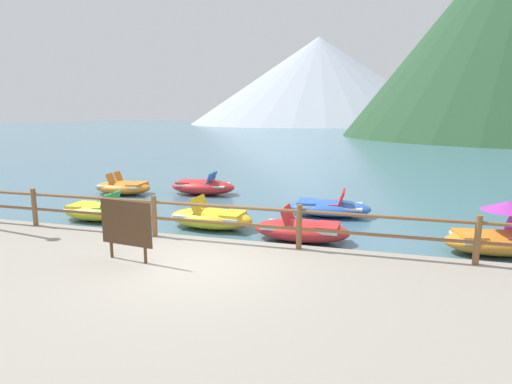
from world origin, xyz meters
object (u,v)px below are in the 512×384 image
pedal_boat_0 (302,230)px  pedal_boat_3 (123,187)px  pedal_boat_6 (500,237)px  pedal_boat_2 (329,207)px  sign_board (126,224)px  pedal_boat_7 (100,211)px  pedal_boat_1 (211,218)px  pedal_boat_5 (203,187)px

pedal_boat_0 → pedal_boat_3: 9.13m
pedal_boat_6 → pedal_boat_2: bearing=147.5°
sign_board → pedal_boat_7: 5.37m
pedal_boat_3 → pedal_boat_1: bearing=-35.5°
pedal_boat_0 → pedal_boat_3: bearing=151.7°
pedal_boat_7 → pedal_boat_2: bearing=20.7°
pedal_boat_6 → pedal_boat_3: bearing=162.1°
sign_board → pedal_boat_1: (0.10, 4.03, -0.83)m
pedal_boat_2 → pedal_boat_6: size_ratio=1.00×
pedal_boat_6 → pedal_boat_0: bearing=-176.9°
pedal_boat_5 → sign_board: bearing=-76.0°
sign_board → pedal_boat_6: bearing=27.2°
sign_board → pedal_boat_1: 4.12m
pedal_boat_1 → pedal_boat_3: bearing=144.5°
pedal_boat_0 → pedal_boat_1: (-2.68, 0.51, 0.01)m
pedal_boat_1 → pedal_boat_5: 5.18m
sign_board → pedal_boat_0: size_ratio=0.48×
pedal_boat_2 → pedal_boat_7: pedal_boat_7 is taller
sign_board → pedal_boat_3: size_ratio=0.50×
pedal_boat_5 → pedal_boat_1: bearing=-64.0°
pedal_boat_2 → pedal_boat_5: (-5.29, 2.22, 0.05)m
pedal_boat_1 → pedal_boat_0: bearing=-10.7°
sign_board → pedal_boat_3: bearing=123.8°
sign_board → pedal_boat_5: 9.00m
pedal_boat_6 → pedal_boat_7: bearing=179.0°
sign_board → pedal_boat_0: bearing=51.8°
pedal_boat_1 → pedal_boat_3: 6.58m
sign_board → pedal_boat_2: sign_board is taller
pedal_boat_1 → pedal_boat_7: 3.62m
pedal_boat_5 → pedal_boat_3: bearing=-164.9°
pedal_boat_5 → pedal_boat_6: (9.52, -4.91, 0.10)m
pedal_boat_1 → pedal_boat_2: bearing=39.0°
pedal_boat_0 → pedal_boat_7: pedal_boat_0 is taller
pedal_boat_1 → pedal_boat_7: (-3.62, -0.07, -0.02)m
pedal_boat_5 → pedal_boat_6: bearing=-27.3°
pedal_boat_5 → pedal_boat_6: size_ratio=1.01×
sign_board → pedal_boat_5: bearing=104.0°
pedal_boat_1 → pedal_boat_6: (7.25, -0.26, 0.11)m
pedal_boat_5 → pedal_boat_2: bearing=-22.7°
pedal_boat_3 → pedal_boat_5: 3.19m
pedal_boat_6 → pedal_boat_7: 10.87m
pedal_boat_2 → pedal_boat_5: size_ratio=1.00×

